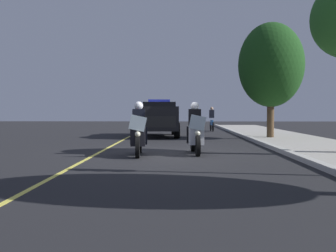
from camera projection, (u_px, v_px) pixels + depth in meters
The scene contains 8 objects.
ground_plane at pixel (168, 153), 13.28m from camera, with size 80.00×80.00×0.00m, color black.
curb_strip at pixel (284, 151), 13.18m from camera, with size 48.00×0.24×0.15m, color #B7B5AD.
lane_stripe_center at pixel (98, 153), 13.34m from camera, with size 48.00×0.12×0.01m, color #E0D14C.
police_motorcycle_lead_left at pixel (139, 133), 12.66m from camera, with size 2.14×0.60×1.72m.
police_motorcycle_lead_right at pixel (195, 133), 13.14m from camera, with size 2.14×0.60×1.72m.
police_suv at pixel (159, 117), 22.05m from camera, with size 5.01×2.31×2.05m.
cyclist_background at pixel (212, 119), 27.58m from camera, with size 1.76×0.33×1.69m.
tree_far_back at pixel (271, 65), 19.82m from camera, with size 3.24×3.24×5.71m.
Camera 1 is at (13.23, 0.35, 1.42)m, focal length 42.58 mm.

